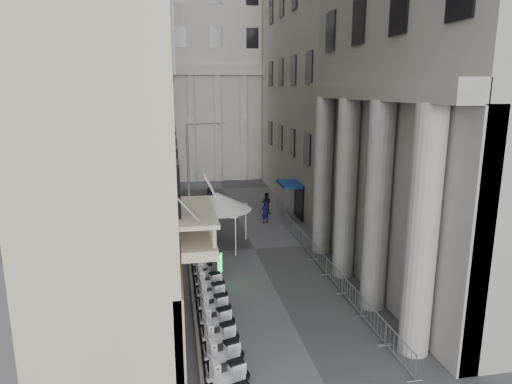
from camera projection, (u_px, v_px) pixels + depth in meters
far_building at (213, 51)px, 54.94m from camera, size 22.00×10.00×30.00m
iron_fence at (190, 259)px, 28.70m from camera, size 0.30×28.00×1.40m
blue_awning at (289, 218)px, 37.84m from camera, size 1.60×3.00×3.00m
scooter_2 at (224, 366)px, 17.63m from camera, size 1.51×0.98×1.50m
scooter_3 at (221, 347)px, 18.94m from camera, size 1.51×0.98×1.50m
scooter_4 at (217, 330)px, 20.25m from camera, size 1.51×0.98×1.50m
scooter_5 at (215, 316)px, 21.56m from camera, size 1.51×0.98×1.50m
scooter_6 at (212, 303)px, 22.87m from camera, size 1.51×0.98×1.50m
scooter_7 at (210, 291)px, 24.18m from camera, size 1.51×0.98×1.50m
scooter_8 at (208, 281)px, 25.49m from camera, size 1.51×0.98×1.50m
scooter_9 at (206, 271)px, 26.80m from camera, size 1.51×0.98×1.50m
scooter_10 at (205, 263)px, 28.11m from camera, size 1.51×0.98×1.50m
scooter_11 at (203, 255)px, 29.42m from camera, size 1.51×0.98×1.50m
scooter_12 at (202, 248)px, 30.73m from camera, size 1.51×0.98×1.50m
barrier_0 at (399, 363)px, 17.84m from camera, size 0.60×2.40×1.10m
barrier_1 at (372, 330)px, 20.24m from camera, size 0.60×2.40×1.10m
barrier_2 at (351, 305)px, 22.64m from camera, size 0.60×2.40×1.10m
barrier_3 at (334, 284)px, 25.04m from camera, size 0.60×2.40×1.10m
barrier_4 at (319, 267)px, 27.43m from camera, size 0.60×2.40×1.10m
barrier_5 at (308, 253)px, 29.83m from camera, size 0.60×2.40×1.10m
barrier_6 at (297, 241)px, 32.23m from camera, size 0.60×2.40×1.10m
barrier_7 at (289, 230)px, 34.63m from camera, size 0.60×2.40×1.10m
security_tent at (210, 199)px, 31.10m from camera, size 4.58×4.58×3.72m
street_lamp at (193, 175)px, 29.62m from camera, size 2.68×0.85×8.38m
info_kiosk at (217, 268)px, 24.66m from camera, size 0.60×0.98×2.01m
pedestrian_a at (265, 212)px, 36.33m from camera, size 0.77×0.65×1.79m
pedestrian_b at (266, 203)px, 39.15m from camera, size 1.09×0.99×1.83m
pedestrian_c at (210, 197)px, 41.58m from camera, size 1.03×0.96×1.77m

